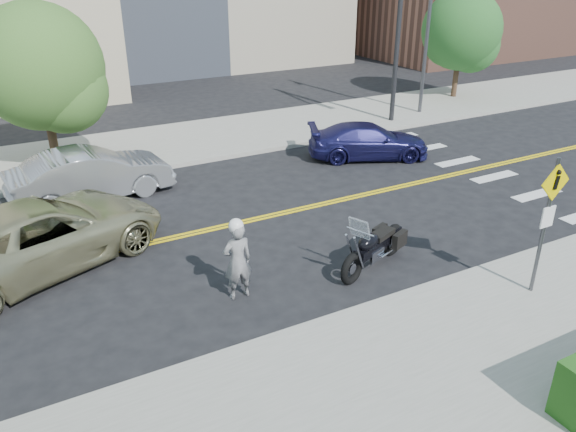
% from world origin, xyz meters
% --- Properties ---
extents(ground_plane, '(120.00, 120.00, 0.00)m').
position_xyz_m(ground_plane, '(0.00, 0.00, 0.00)').
color(ground_plane, black).
rests_on(ground_plane, ground).
extents(sidewalk_near, '(60.00, 5.00, 0.15)m').
position_xyz_m(sidewalk_near, '(0.00, -7.50, 0.07)').
color(sidewalk_near, '#9E9B91').
rests_on(sidewalk_near, ground_plane).
extents(sidewalk_far, '(60.00, 5.00, 0.15)m').
position_xyz_m(sidewalk_far, '(0.00, 7.50, 0.07)').
color(sidewalk_far, '#9E9B91').
rests_on(sidewalk_far, ground_plane).
extents(lamp_post, '(0.16, 0.16, 8.00)m').
position_xyz_m(lamp_post, '(12.00, 6.50, 4.15)').
color(lamp_post, '#4C4C51').
rests_on(lamp_post, sidewalk_far).
extents(traffic_light, '(0.28, 4.50, 7.00)m').
position_xyz_m(traffic_light, '(10.00, 5.08, 4.67)').
color(traffic_light, black).
rests_on(traffic_light, sidewalk_far).
extents(pedestrian_sign, '(0.78, 0.08, 3.00)m').
position_xyz_m(pedestrian_sign, '(4.20, -6.31, 1.96)').
color(pedestrian_sign, '#4C4C51').
rests_on(pedestrian_sign, sidewalk_near).
extents(motorcyclist, '(0.65, 0.43, 1.85)m').
position_xyz_m(motorcyclist, '(-1.33, -3.34, 0.92)').
color(motorcyclist, silver).
rests_on(motorcyclist, ground).
extents(motorcycle, '(2.57, 1.62, 1.50)m').
position_xyz_m(motorcycle, '(1.98, -3.65, 0.75)').
color(motorcycle, black).
rests_on(motorcycle, ground).
extents(suv, '(6.36, 4.65, 1.61)m').
position_xyz_m(suv, '(-4.77, 0.07, 0.80)').
color(suv, tan).
rests_on(suv, ground).
extents(parked_car_silver, '(4.82, 2.10, 1.54)m').
position_xyz_m(parked_car_silver, '(-3.01, 3.60, 0.77)').
color(parked_car_silver, '#9DA0A4').
rests_on(parked_car_silver, ground).
extents(parked_car_blue, '(4.62, 3.31, 1.24)m').
position_xyz_m(parked_car_blue, '(6.45, 2.80, 0.62)').
color(parked_car_blue, navy).
rests_on(parked_car_blue, ground).
extents(tree_far_a, '(4.00, 4.00, 5.47)m').
position_xyz_m(tree_far_a, '(-3.61, 6.72, 3.46)').
color(tree_far_a, '#382619').
rests_on(tree_far_a, ground).
extents(tree_far_b, '(3.80, 3.80, 5.26)m').
position_xyz_m(tree_far_b, '(15.54, 8.08, 3.35)').
color(tree_far_b, '#382619').
rests_on(tree_far_b, ground).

